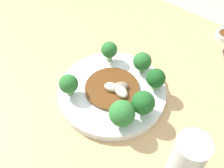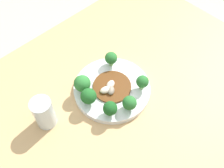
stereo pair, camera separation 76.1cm
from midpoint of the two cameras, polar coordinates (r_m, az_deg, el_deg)
The scene contains 10 objects.
table at distance 1.11m, azimuth -16.02°, elevation -27.86°, with size 1.18×0.88×0.77m.
plate at distance 0.74m, azimuth -23.02°, elevation -23.03°, with size 0.28×0.28×0.02m.
broccoli_east at distance 0.65m, azimuth -19.79°, elevation -28.47°, with size 0.05×0.05×0.07m.
broccoli_northwest at distance 0.73m, azimuth -22.60°, elevation -13.90°, with size 0.04×0.04×0.06m.
broccoli_northeast at distance 0.66m, azimuth -14.79°, elevation -22.55°, with size 0.05×0.05×0.06m.
broccoli_southwest at distance 0.74m, azimuth -32.63°, elevation -21.35°, with size 0.05×0.05×0.06m.
broccoli_north at distance 0.69m, azimuth -16.28°, elevation -17.54°, with size 0.05×0.05×0.06m.
broccoli_southeast at distance 0.66m, azimuth -25.05°, elevation -30.13°, with size 0.06×0.06×0.07m.
stirfry_center at distance 0.72m, azimuth -23.17°, elevation -22.84°, with size 0.14×0.14×0.02m.
drinking_glass at distance 0.62m, azimuth -14.49°, elevation -41.39°, with size 0.07×0.07×0.12m.
Camera 1 is at (0.30, -0.35, 1.31)m, focal length 42.00 mm.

